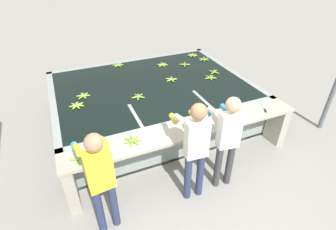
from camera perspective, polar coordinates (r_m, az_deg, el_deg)
name	(u,v)px	position (r m, az deg, el deg)	size (l,w,h in m)	color
ground_plane	(193,175)	(4.67, 5.50, -12.94)	(80.00, 80.00, 0.00)	gray
wash_tank	(152,101)	(5.85, -3.48, 2.97)	(4.09, 3.09, 0.84)	gray
work_ledge	(189,141)	(4.41, 4.53, -5.67)	(4.09, 0.45, 0.84)	#A8A393
worker_0	(100,176)	(3.41, -14.62, -12.64)	(0.45, 0.73, 1.63)	navy
worker_1	(195,144)	(3.70, 5.96, -6.32)	(0.44, 0.73, 1.69)	navy
worker_2	(227,135)	(3.99, 12.77, -4.34)	(0.47, 0.73, 1.64)	#38383D
banana_bunch_floating_0	(83,96)	(5.41, -17.96, 4.02)	(0.28, 0.28, 0.08)	#8CB738
banana_bunch_floating_1	(171,79)	(5.81, 0.68, 7.76)	(0.28, 0.27, 0.08)	#93BC3D
banana_bunch_floating_2	(214,72)	(6.26, 9.99, 9.22)	(0.26, 0.26, 0.08)	#75A333
banana_bunch_floating_3	(185,64)	(6.60, 3.65, 10.95)	(0.27, 0.27, 0.08)	#7FAD33
banana_bunch_floating_4	(118,65)	(6.66, -10.85, 10.65)	(0.28, 0.28, 0.08)	#7FAD33
banana_bunch_floating_5	(193,55)	(7.20, 5.36, 12.83)	(0.28, 0.28, 0.08)	#7FAD33
banana_bunch_floating_6	(210,78)	(5.96, 9.22, 8.04)	(0.27, 0.28, 0.08)	#7FAD33
banana_bunch_floating_7	(204,59)	(6.96, 7.80, 11.92)	(0.28, 0.27, 0.08)	#75A333
banana_bunch_floating_8	(77,105)	(5.12, -19.24, 1.99)	(0.28, 0.28, 0.08)	#93BC3D
banana_bunch_floating_9	(138,97)	(5.15, -6.51, 3.99)	(0.27, 0.28, 0.08)	#75A333
banana_bunch_floating_10	(162,65)	(6.57, -1.23, 10.90)	(0.26, 0.28, 0.08)	#93BC3D
banana_bunch_ledge_0	(236,115)	(4.71, 14.67, 0.00)	(0.27, 0.28, 0.08)	#75A333
banana_bunch_ledge_1	(80,159)	(3.87, -18.52, -9.06)	(0.28, 0.28, 0.08)	#8CB738
banana_bunch_ledge_2	(133,140)	(4.02, -7.70, -5.50)	(0.28, 0.28, 0.08)	#75A333
knife_0	(264,109)	(5.07, 20.23, 1.33)	(0.19, 0.32, 0.02)	silver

